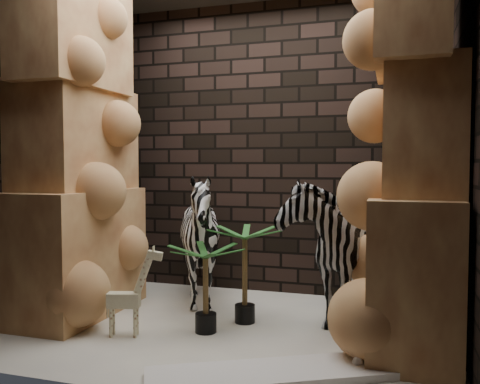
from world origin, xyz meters
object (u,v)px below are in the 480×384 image
(zebra_right, at_px, (331,236))
(surfboard, at_px, (274,373))
(zebra_left, at_px, (201,247))
(palm_front, at_px, (245,274))
(giraffe_toy, at_px, (124,290))
(palm_back, at_px, (206,288))

(zebra_right, xyz_separation_m, surfboard, (-0.19, -1.33, -0.69))
(zebra_left, height_order, surfboard, zebra_left)
(zebra_right, height_order, palm_front, zebra_right)
(giraffe_toy, xyz_separation_m, surfboard, (1.28, -0.38, -0.33))
(zebra_left, distance_m, palm_front, 0.62)
(giraffe_toy, distance_m, surfboard, 1.38)
(zebra_right, relative_size, palm_back, 2.04)
(giraffe_toy, height_order, surfboard, giraffe_toy)
(zebra_left, xyz_separation_m, palm_front, (0.52, -0.30, -0.15))
(zebra_right, distance_m, surfboard, 1.51)
(palm_front, relative_size, surfboard, 0.51)
(giraffe_toy, bearing_deg, surfboard, -33.31)
(palm_front, distance_m, palm_back, 0.40)
(surfboard, bearing_deg, zebra_right, 54.32)
(palm_back, bearing_deg, giraffe_toy, -154.30)
(zebra_right, relative_size, zebra_left, 1.16)
(zebra_right, relative_size, palm_front, 1.75)
(surfboard, bearing_deg, palm_back, 109.44)
(zebra_right, distance_m, zebra_left, 1.20)
(zebra_right, height_order, zebra_left, zebra_right)
(zebra_left, bearing_deg, surfboard, -32.79)
(giraffe_toy, distance_m, palm_back, 0.63)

